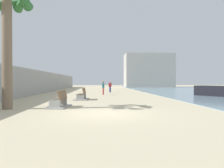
{
  "coord_description": "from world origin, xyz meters",
  "views": [
    {
      "loc": [
        -0.18,
        -10.57,
        1.5
      ],
      "look_at": [
        1.43,
        16.7,
        1.18
      ],
      "focal_mm": 36.36,
      "sensor_mm": 36.0,
      "label": 1
    }
  ],
  "objects_px": {
    "bench_far": "(82,97)",
    "bench_near": "(59,103)",
    "palm_tree": "(8,13)",
    "person_standing": "(103,87)",
    "person_walking": "(110,86)"
  },
  "relations": [
    {
      "from": "bench_far",
      "to": "person_walking",
      "type": "distance_m",
      "value": 12.63
    },
    {
      "from": "person_standing",
      "to": "bench_near",
      "type": "bearing_deg",
      "value": -103.07
    },
    {
      "from": "bench_near",
      "to": "bench_far",
      "type": "relative_size",
      "value": 1.03
    },
    {
      "from": "palm_tree",
      "to": "bench_far",
      "type": "height_order",
      "value": "palm_tree"
    },
    {
      "from": "palm_tree",
      "to": "person_standing",
      "type": "height_order",
      "value": "palm_tree"
    },
    {
      "from": "palm_tree",
      "to": "person_walking",
      "type": "bearing_deg",
      "value": 70.63
    },
    {
      "from": "person_standing",
      "to": "palm_tree",
      "type": "bearing_deg",
      "value": -113.04
    },
    {
      "from": "person_walking",
      "to": "person_standing",
      "type": "relative_size",
      "value": 0.98
    },
    {
      "from": "palm_tree",
      "to": "bench_near",
      "type": "distance_m",
      "value": 5.63
    },
    {
      "from": "bench_far",
      "to": "person_standing",
      "type": "relative_size",
      "value": 1.4
    },
    {
      "from": "bench_near",
      "to": "bench_far",
      "type": "xyz_separation_m",
      "value": [
        0.9,
        5.42,
        0.0
      ]
    },
    {
      "from": "bench_far",
      "to": "person_walking",
      "type": "bearing_deg",
      "value": 76.48
    },
    {
      "from": "bench_near",
      "to": "person_standing",
      "type": "bearing_deg",
      "value": 76.93
    },
    {
      "from": "bench_far",
      "to": "bench_near",
      "type": "bearing_deg",
      "value": -99.39
    },
    {
      "from": "bench_near",
      "to": "person_walking",
      "type": "xyz_separation_m",
      "value": [
        3.84,
        17.68,
        0.63
      ]
    }
  ]
}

